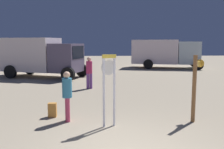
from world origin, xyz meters
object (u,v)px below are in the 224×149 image
at_px(standing_clock, 109,83).
at_px(backpack, 52,110).
at_px(box_truck_near, 37,56).
at_px(box_truck_far, 165,52).
at_px(person_near_clock, 67,94).
at_px(person_distant, 89,71).
at_px(arrow_sign, 197,76).

xyz_separation_m(standing_clock, backpack, (-1.83, 0.98, -1.07)).
xyz_separation_m(box_truck_near, box_truck_far, (10.65, 5.75, -0.00)).
bearing_deg(box_truck_far, standing_clock, -110.09).
bearing_deg(person_near_clock, standing_clock, -22.18).
xyz_separation_m(person_near_clock, box_truck_far, (7.21, 15.73, 0.65)).
bearing_deg(box_truck_far, backpack, -117.00).
bearing_deg(backpack, person_distant, 78.56).
xyz_separation_m(arrow_sign, box_truck_near, (-7.48, 9.98, 0.14)).
xyz_separation_m(arrow_sign, box_truck_far, (3.17, 15.74, 0.14)).
relative_size(standing_clock, person_near_clock, 1.34).
xyz_separation_m(person_near_clock, box_truck_near, (-3.44, 9.97, 0.65)).
bearing_deg(box_truck_near, backpack, -73.17).
relative_size(arrow_sign, person_distant, 1.22).
distance_m(person_distant, box_truck_far, 12.39).
bearing_deg(person_near_clock, arrow_sign, -0.16).
height_order(standing_clock, person_distant, standing_clock).
xyz_separation_m(standing_clock, box_truck_near, (-4.71, 10.49, 0.23)).
distance_m(arrow_sign, box_truck_near, 12.48).
relative_size(arrow_sign, box_truck_far, 0.30).
height_order(person_near_clock, backpack, person_near_clock).
relative_size(backpack, box_truck_near, 0.07).
distance_m(standing_clock, box_truck_far, 17.30).
height_order(standing_clock, person_near_clock, standing_clock).
relative_size(person_near_clock, box_truck_near, 0.23).
height_order(arrow_sign, backpack, arrow_sign).
bearing_deg(box_truck_far, box_truck_near, -151.61).
distance_m(standing_clock, box_truck_near, 11.50).
bearing_deg(person_near_clock, backpack, 140.30).
bearing_deg(standing_clock, arrow_sign, 10.35).
bearing_deg(standing_clock, backpack, 151.76).
relative_size(backpack, person_distant, 0.28).
relative_size(person_near_clock, box_truck_far, 0.23).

